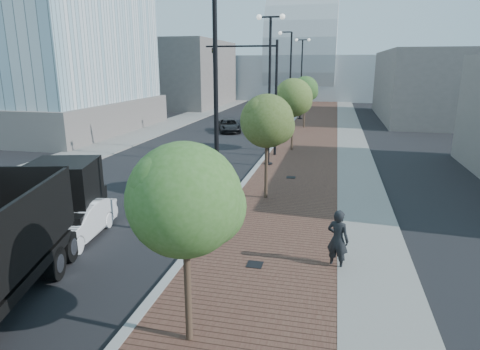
# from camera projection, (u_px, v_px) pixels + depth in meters

# --- Properties ---
(sidewalk) EXTENTS (7.00, 140.00, 0.12)m
(sidewalk) POSITION_uv_depth(u_px,v_px,m) (323.00, 127.00, 43.31)
(sidewalk) COLOR #4C2D23
(sidewalk) RESTS_ON ground
(concrete_strip) EXTENTS (2.40, 140.00, 0.13)m
(concrete_strip) POSITION_uv_depth(u_px,v_px,m) (349.00, 128.00, 42.73)
(concrete_strip) COLOR slate
(concrete_strip) RESTS_ON ground
(curb) EXTENTS (0.30, 140.00, 0.14)m
(curb) POSITION_uv_depth(u_px,v_px,m) (289.00, 126.00, 44.06)
(curb) COLOR gray
(curb) RESTS_ON ground
(west_sidewalk) EXTENTS (4.00, 140.00, 0.12)m
(west_sidewalk) POSITION_uv_depth(u_px,v_px,m) (174.00, 122.00, 46.85)
(west_sidewalk) COLOR slate
(west_sidewalk) RESTS_ON ground
(dump_truck) EXTENTS (5.74, 13.47, 3.25)m
(dump_truck) POSITION_uv_depth(u_px,v_px,m) (26.00, 232.00, 12.80)
(dump_truck) COLOR black
(dump_truck) RESTS_ON ground
(white_sedan) EXTENTS (1.90, 4.31, 1.38)m
(white_sedan) POSITION_uv_depth(u_px,v_px,m) (77.00, 222.00, 15.45)
(white_sedan) COLOR silver
(white_sedan) RESTS_ON ground
(dark_car_mid) EXTENTS (3.41, 4.78, 1.21)m
(dark_car_mid) POSITION_uv_depth(u_px,v_px,m) (229.00, 126.00, 40.58)
(dark_car_mid) COLOR black
(dark_car_mid) RESTS_ON ground
(dark_car_far) EXTENTS (2.72, 5.27, 1.46)m
(dark_car_far) POSITION_uv_depth(u_px,v_px,m) (255.00, 116.00, 46.91)
(dark_car_far) COLOR black
(dark_car_far) RESTS_ON ground
(pedestrian) EXTENTS (0.86, 0.73, 1.98)m
(pedestrian) POSITION_uv_depth(u_px,v_px,m) (338.00, 240.00, 13.16)
(pedestrian) COLOR black
(pedestrian) RESTS_ON ground
(streetlight_1) EXTENTS (1.44, 0.56, 9.21)m
(streetlight_1) POSITION_uv_depth(u_px,v_px,m) (213.00, 124.00, 14.59)
(streetlight_1) COLOR black
(streetlight_1) RESTS_ON ground
(streetlight_2) EXTENTS (1.72, 0.56, 9.28)m
(streetlight_2) POSITION_uv_depth(u_px,v_px,m) (269.00, 90.00, 25.75)
(streetlight_2) COLOR black
(streetlight_2) RESTS_ON ground
(streetlight_3) EXTENTS (1.44, 0.56, 9.21)m
(streetlight_3) POSITION_uv_depth(u_px,v_px,m) (289.00, 88.00, 37.20)
(streetlight_3) COLOR black
(streetlight_3) RESTS_ON ground
(streetlight_4) EXTENTS (1.72, 0.56, 9.28)m
(streetlight_4) POSITION_uv_depth(u_px,v_px,m) (301.00, 78.00, 48.36)
(streetlight_4) COLOR black
(streetlight_4) RESTS_ON ground
(traffic_mast) EXTENTS (5.09, 0.20, 8.00)m
(traffic_mast) POSITION_uv_depth(u_px,v_px,m) (263.00, 85.00, 28.73)
(traffic_mast) COLOR black
(traffic_mast) RESTS_ON ground
(tree_0) EXTENTS (2.54, 2.52, 4.82)m
(tree_0) POSITION_uv_depth(u_px,v_px,m) (187.00, 200.00, 8.91)
(tree_0) COLOR #382619
(tree_0) RESTS_ON ground
(tree_1) EXTENTS (2.53, 2.50, 5.10)m
(tree_1) POSITION_uv_depth(u_px,v_px,m) (268.00, 121.00, 19.20)
(tree_1) COLOR #382619
(tree_1) RESTS_ON ground
(tree_2) EXTENTS (2.83, 2.83, 5.44)m
(tree_2) POSITION_uv_depth(u_px,v_px,m) (294.00, 98.00, 30.46)
(tree_2) COLOR #382619
(tree_2) RESTS_ON ground
(tree_3) EXTENTS (2.60, 2.58, 5.29)m
(tree_3) POSITION_uv_depth(u_px,v_px,m) (306.00, 89.00, 41.78)
(tree_3) COLOR #382619
(tree_3) RESTS_ON ground
(tower_podium) EXTENTS (19.00, 19.00, 3.00)m
(tower_podium) POSITION_uv_depth(u_px,v_px,m) (40.00, 115.00, 41.30)
(tower_podium) COLOR #67605D
(tower_podium) RESTS_ON ground
(convention_center) EXTENTS (50.00, 30.00, 50.00)m
(convention_center) POSITION_uv_depth(u_px,v_px,m) (304.00, 67.00, 85.36)
(convention_center) COLOR #A7AEB1
(convention_center) RESTS_ON ground
(commercial_block_nw) EXTENTS (14.00, 20.00, 10.00)m
(commercial_block_nw) POSITION_uv_depth(u_px,v_px,m) (178.00, 74.00, 65.93)
(commercial_block_nw) COLOR #5E5754
(commercial_block_nw) RESTS_ON ground
(commercial_block_ne) EXTENTS (12.00, 22.00, 8.00)m
(commercial_block_ne) POSITION_uv_depth(u_px,v_px,m) (435.00, 85.00, 49.04)
(commercial_block_ne) COLOR #5F5956
(commercial_block_ne) RESTS_ON ground
(utility_cover_1) EXTENTS (0.50, 0.50, 0.02)m
(utility_cover_1) POSITION_uv_depth(u_px,v_px,m) (255.00, 264.00, 13.37)
(utility_cover_1) COLOR black
(utility_cover_1) RESTS_ON sidewalk
(utility_cover_2) EXTENTS (0.50, 0.50, 0.02)m
(utility_cover_2) POSITION_uv_depth(u_px,v_px,m) (291.00, 177.00, 23.74)
(utility_cover_2) COLOR black
(utility_cover_2) RESTS_ON sidewalk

